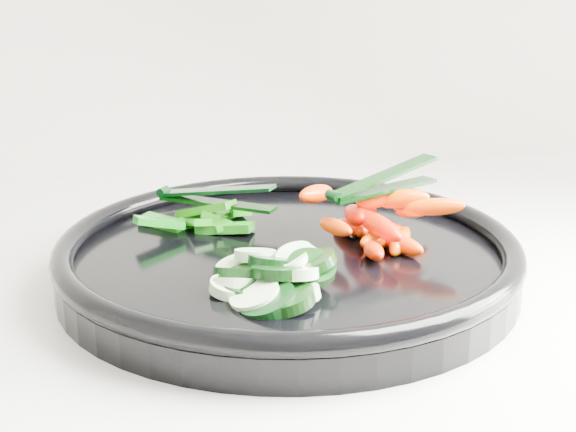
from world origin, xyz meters
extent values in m
cylinder|color=black|center=(-0.31, 1.65, 0.94)|extent=(0.40, 0.40, 0.02)
torus|color=black|center=(-0.31, 1.65, 0.96)|extent=(0.40, 0.40, 0.02)
cylinder|color=black|center=(-0.35, 1.54, 0.96)|extent=(0.06, 0.06, 0.03)
cylinder|color=#DDF3C2|center=(-0.35, 1.55, 0.96)|extent=(0.05, 0.05, 0.02)
cylinder|color=black|center=(-0.36, 1.59, 0.96)|extent=(0.05, 0.05, 0.03)
cylinder|color=beige|center=(-0.36, 1.58, 0.96)|extent=(0.03, 0.04, 0.02)
cylinder|color=black|center=(-0.34, 1.54, 0.96)|extent=(0.06, 0.06, 0.02)
cylinder|color=beige|center=(-0.32, 1.55, 0.96)|extent=(0.04, 0.04, 0.02)
cylinder|color=black|center=(-0.35, 1.60, 0.96)|extent=(0.06, 0.06, 0.02)
cylinder|color=#D1EEBE|center=(-0.36, 1.61, 0.96)|extent=(0.04, 0.04, 0.02)
cylinder|color=black|center=(-0.36, 1.58, 0.96)|extent=(0.05, 0.05, 0.01)
cylinder|color=#D8F2C1|center=(-0.36, 1.60, 0.96)|extent=(0.05, 0.05, 0.01)
cylinder|color=black|center=(-0.36, 1.57, 0.96)|extent=(0.06, 0.06, 0.02)
cylinder|color=#DDF9C7|center=(-0.37, 1.57, 0.96)|extent=(0.04, 0.04, 0.01)
cylinder|color=black|center=(-0.36, 1.58, 0.96)|extent=(0.04, 0.04, 0.02)
cylinder|color=beige|center=(-0.36, 1.59, 0.96)|extent=(0.03, 0.03, 0.02)
cylinder|color=black|center=(-0.31, 1.58, 0.97)|extent=(0.06, 0.06, 0.03)
cylinder|color=#E3F9C7|center=(-0.32, 1.58, 0.97)|extent=(0.04, 0.04, 0.02)
cylinder|color=black|center=(-0.33, 1.59, 0.97)|extent=(0.05, 0.05, 0.02)
cylinder|color=beige|center=(-0.34, 1.61, 0.97)|extent=(0.04, 0.04, 0.02)
cylinder|color=black|center=(-0.31, 1.57, 0.97)|extent=(0.05, 0.05, 0.03)
cylinder|color=#C8E9BB|center=(-0.32, 1.59, 0.97)|extent=(0.04, 0.04, 0.03)
cylinder|color=black|center=(-0.33, 1.59, 0.97)|extent=(0.04, 0.04, 0.02)
cylinder|color=#E5FBC9|center=(-0.32, 1.60, 0.97)|extent=(0.04, 0.04, 0.02)
cylinder|color=black|center=(-0.33, 1.57, 0.97)|extent=(0.05, 0.05, 0.02)
cylinder|color=#D0EDBE|center=(-0.32, 1.56, 0.97)|extent=(0.03, 0.03, 0.02)
ellipsoid|color=#DE4B00|center=(-0.22, 1.63, 0.96)|extent=(0.04, 0.04, 0.02)
ellipsoid|color=#FF4800|center=(-0.24, 1.64, 0.96)|extent=(0.05, 0.04, 0.02)
ellipsoid|color=#F84700|center=(-0.22, 1.62, 0.96)|extent=(0.03, 0.05, 0.02)
ellipsoid|color=#FF2100|center=(-0.25, 1.67, 0.96)|extent=(0.03, 0.05, 0.02)
ellipsoid|color=red|center=(-0.24, 1.67, 0.96)|extent=(0.03, 0.05, 0.02)
ellipsoid|color=#FF1E00|center=(-0.25, 1.61, 0.96)|extent=(0.02, 0.04, 0.02)
ellipsoid|color=red|center=(-0.23, 1.66, 0.96)|extent=(0.05, 0.02, 0.02)
ellipsoid|color=#E95800|center=(-0.27, 1.64, 0.98)|extent=(0.03, 0.04, 0.02)
ellipsoid|color=#F85D00|center=(-0.20, 1.69, 0.98)|extent=(0.03, 0.06, 0.03)
ellipsoid|color=#EB0F00|center=(-0.25, 1.66, 0.98)|extent=(0.02, 0.05, 0.03)
ellipsoid|color=red|center=(-0.24, 1.63, 0.98)|extent=(0.03, 0.06, 0.02)
ellipsoid|color=#FF0D00|center=(-0.24, 1.67, 0.98)|extent=(0.04, 0.05, 0.02)
ellipsoid|color=#EC2B00|center=(-0.20, 1.66, 0.98)|extent=(0.05, 0.03, 0.02)
ellipsoid|color=#DE4D00|center=(-0.21, 1.65, 0.99)|extent=(0.05, 0.04, 0.03)
ellipsoid|color=#FD6200|center=(-0.28, 1.68, 0.99)|extent=(0.05, 0.04, 0.02)
ellipsoid|color=#E52D00|center=(-0.23, 1.66, 0.99)|extent=(0.05, 0.03, 0.02)
ellipsoid|color=#ED3900|center=(-0.19, 1.63, 0.99)|extent=(0.05, 0.03, 0.02)
cube|color=#0D6309|center=(-0.36, 1.72, 0.96)|extent=(0.03, 0.05, 0.02)
cube|color=#206209|center=(-0.35, 1.74, 0.96)|extent=(0.04, 0.06, 0.03)
cube|color=#14750B|center=(-0.34, 1.75, 0.96)|extent=(0.03, 0.06, 0.02)
cube|color=#0E700A|center=(-0.35, 1.70, 0.96)|extent=(0.05, 0.04, 0.02)
cube|color=#146309|center=(-0.37, 1.73, 0.96)|extent=(0.07, 0.03, 0.02)
cube|color=#09600A|center=(-0.41, 1.73, 0.96)|extent=(0.04, 0.04, 0.01)
cube|color=#1C6C0A|center=(-0.38, 1.73, 0.96)|extent=(0.03, 0.06, 0.02)
cube|color=#116109|center=(-0.37, 1.73, 0.97)|extent=(0.05, 0.05, 0.02)
cube|color=#0A6E0F|center=(-0.41, 1.70, 0.97)|extent=(0.04, 0.02, 0.02)
cylinder|color=black|center=(-0.28, 1.64, 1.00)|extent=(0.01, 0.01, 0.01)
cube|color=black|center=(-0.23, 1.66, 1.00)|extent=(0.11, 0.06, 0.00)
cube|color=black|center=(-0.23, 1.66, 1.01)|extent=(0.11, 0.06, 0.02)
cylinder|color=black|center=(-0.40, 1.76, 0.98)|extent=(0.01, 0.01, 0.01)
cube|color=black|center=(-0.36, 1.73, 0.97)|extent=(0.10, 0.08, 0.00)
cube|color=black|center=(-0.36, 1.73, 0.99)|extent=(0.10, 0.08, 0.02)
camera|label=1|loc=(-0.44, 1.05, 1.18)|focal=50.00mm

